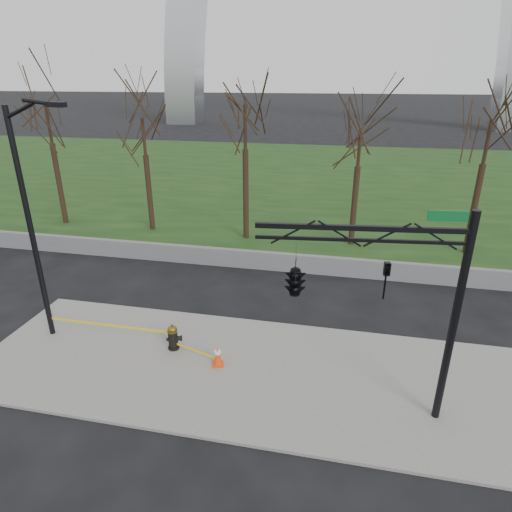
% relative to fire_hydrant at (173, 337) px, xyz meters
% --- Properties ---
extents(ground, '(500.00, 500.00, 0.00)m').
position_rel_fire_hydrant_xyz_m(ground, '(2.85, -0.60, -0.54)').
color(ground, black).
rests_on(ground, ground).
extents(sidewalk, '(18.00, 6.00, 0.10)m').
position_rel_fire_hydrant_xyz_m(sidewalk, '(2.85, -0.60, -0.49)').
color(sidewalk, slate).
rests_on(sidewalk, ground).
extents(grass_strip, '(120.00, 40.00, 0.06)m').
position_rel_fire_hydrant_xyz_m(grass_strip, '(2.85, 29.40, -0.51)').
color(grass_strip, '#163312').
rests_on(grass_strip, ground).
extents(guardrail, '(60.00, 0.30, 0.90)m').
position_rel_fire_hydrant_xyz_m(guardrail, '(2.85, 7.40, -0.09)').
color(guardrail, '#59595B').
rests_on(guardrail, ground).
extents(tree_row, '(46.11, 4.00, 7.93)m').
position_rel_fire_hydrant_xyz_m(tree_row, '(2.90, 11.40, 3.43)').
color(tree_row, black).
rests_on(tree_row, ground).
extents(fire_hydrant, '(0.60, 0.39, 0.95)m').
position_rel_fire_hydrant_xyz_m(fire_hydrant, '(0.00, 0.00, 0.00)').
color(fire_hydrant, black).
rests_on(fire_hydrant, sidewalk).
extents(traffic_cone, '(0.44, 0.44, 0.69)m').
position_rel_fire_hydrant_xyz_m(traffic_cone, '(1.74, -0.58, -0.09)').
color(traffic_cone, '#EE3C0C').
rests_on(traffic_cone, sidewalk).
extents(street_light, '(2.37, 0.61, 8.21)m').
position_rel_fire_hydrant_xyz_m(street_light, '(-4.50, -0.04, 4.16)').
color(street_light, black).
rests_on(street_light, ground).
extents(traffic_signal_mast, '(5.08, 2.53, 6.00)m').
position_rel_fire_hydrant_xyz_m(traffic_signal_mast, '(5.06, -1.91, 3.61)').
color(traffic_signal_mast, black).
rests_on(traffic_signal_mast, ground).
extents(caution_tape, '(6.46, 0.58, 0.48)m').
position_rel_fire_hydrant_xyz_m(caution_tape, '(-1.46, -0.08, 0.07)').
color(caution_tape, yellow).
rests_on(caution_tape, ground).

